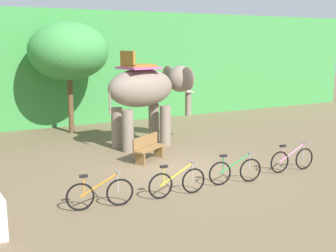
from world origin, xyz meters
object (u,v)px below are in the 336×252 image
bike_green (235,171)px  bike_pink (292,160)px  bike_yellow (177,182)px  tree_far_right (68,51)px  wooden_bench (148,147)px  elephant (148,91)px  bike_orange (100,193)px

bike_green → bike_pink: 2.38m
bike_green → bike_pink: size_ratio=0.99×
bike_yellow → tree_far_right: bearing=89.7°
bike_pink → wooden_bench: 4.86m
elephant → wooden_bench: (-1.08, -2.13, -1.72)m
bike_yellow → bike_pink: same height
tree_far_right → bike_pink: tree_far_right is taller
elephant → bike_orange: bearing=-126.6°
bike_orange → bike_yellow: bearing=-4.4°
bike_pink → elephant: bearing=113.4°
bike_green → wooden_bench: 3.70m
bike_green → bike_pink: bearing=3.0°
bike_yellow → bike_orange: bearing=175.6°
bike_green → wooden_bench: bearing=107.2°
elephant → bike_green: bearing=-89.9°
elephant → bike_yellow: bearing=-109.3°
bike_orange → bike_green: 4.16m
tree_far_right → bike_pink: size_ratio=2.93×
tree_far_right → elephant: 4.69m
tree_far_right → bike_yellow: 10.29m
bike_yellow → bike_pink: 4.42m
bike_orange → bike_pink: (6.54, 0.06, 0.00)m
bike_yellow → wooden_bench: bike_yellow is taller
bike_green → wooden_bench: size_ratio=1.13×
wooden_bench → bike_yellow: bearing=-104.5°
elephant → bike_orange: size_ratio=2.50×
tree_far_right → elephant: tree_far_right is taller
bike_orange → bike_green: same height
tree_far_right → wooden_bench: bearing=-81.8°
elephant → wooden_bench: bearing=-116.9°
bike_green → wooden_bench: bike_green is taller
elephant → bike_orange: 7.19m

